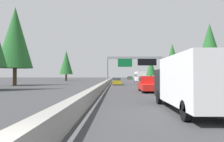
{
  "coord_description": "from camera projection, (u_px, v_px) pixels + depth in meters",
  "views": [
    {
      "loc": [
        -2.97,
        -1.59,
        1.93
      ],
      "look_at": [
        51.97,
        -0.66,
        3.04
      ],
      "focal_mm": 35.9,
      "sensor_mm": 36.0,
      "label": 1
    }
  ],
  "objects": [
    {
      "name": "sign_gantry_overhead",
      "position": [
        136.0,
        62.0,
        50.0
      ],
      "size": [
        0.5,
        12.68,
        6.17
      ],
      "color": "gray",
      "rests_on": "ground"
    },
    {
      "name": "conifer_left_mid",
      "position": [
        66.0,
        62.0,
        80.91
      ],
      "size": [
        4.81,
        4.81,
        10.94
      ],
      "color": "#4C3823",
      "rests_on": "ground"
    },
    {
      "name": "conifer_right_distant",
      "position": [
        165.0,
        66.0,
        95.86
      ],
      "size": [
        4.49,
        4.49,
        10.21
      ],
      "color": "#4C3823",
      "rests_on": "ground"
    },
    {
      "name": "ground_plane",
      "position": [
        110.0,
        82.0,
        62.94
      ],
      "size": [
        320.0,
        320.0,
        0.0
      ],
      "primitive_type": "plane",
      "color": "#38383A"
    },
    {
      "name": "bus_mid_left",
      "position": [
        140.0,
        76.0,
        68.98
      ],
      "size": [
        11.5,
        2.55,
        3.1
      ],
      "color": "white",
      "rests_on": "ground"
    },
    {
      "name": "median_barrier",
      "position": [
        111.0,
        80.0,
        82.95
      ],
      "size": [
        180.0,
        0.56,
        0.9
      ],
      "primitive_type": "cube",
      "color": "gray",
      "rests_on": "ground"
    },
    {
      "name": "sedan_near_center",
      "position": [
        129.0,
        78.0,
        130.31
      ],
      "size": [
        4.4,
        1.8,
        1.47
      ],
      "color": "maroon",
      "rests_on": "ground"
    },
    {
      "name": "conifer_right_near",
      "position": [
        210.0,
        48.0,
        37.02
      ],
      "size": [
        4.68,
        4.68,
        10.63
      ],
      "color": "#4C3823",
      "rests_on": "ground"
    },
    {
      "name": "conifer_right_far",
      "position": [
        151.0,
        67.0,
        86.92
      ],
      "size": [
        3.81,
        3.81,
        8.66
      ],
      "color": "#4C3823",
      "rests_on": "ground"
    },
    {
      "name": "conifer_left_near",
      "position": [
        15.0,
        38.0,
        43.87
      ],
      "size": [
        6.79,
        6.79,
        15.44
      ],
      "color": "#4C3823",
      "rests_on": "ground"
    },
    {
      "name": "shoulder_stripe_right",
      "position": [
        146.0,
        81.0,
        72.74
      ],
      "size": [
        160.0,
        0.16,
        0.01
      ],
      "primitive_type": "cube",
      "color": "silver",
      "rests_on": "ground"
    },
    {
      "name": "box_truck_distant_b",
      "position": [
        190.0,
        81.0,
        12.07
      ],
      "size": [
        8.5,
        2.4,
        2.95
      ],
      "color": "white",
      "rests_on": "ground"
    },
    {
      "name": "sedan_far_right",
      "position": [
        117.0,
        82.0,
        46.32
      ],
      "size": [
        4.4,
        1.8,
        1.47
      ],
      "color": "#AD931E",
      "rests_on": "ground"
    },
    {
      "name": "sedan_mid_center",
      "position": [
        131.0,
        78.0,
        110.74
      ],
      "size": [
        4.4,
        1.8,
        1.47
      ],
      "color": "#2D6B38",
      "rests_on": "ground"
    },
    {
      "name": "pickup_distant_a",
      "position": [
        148.0,
        84.0,
        26.88
      ],
      "size": [
        5.6,
        2.0,
        1.86
      ],
      "color": "red",
      "rests_on": "ground"
    },
    {
      "name": "conifer_right_mid",
      "position": [
        172.0,
        59.0,
        59.35
      ],
      "size": [
        4.58,
        4.58,
        10.4
      ],
      "color": "#4C3823",
      "rests_on": "ground"
    },
    {
      "name": "shoulder_stripe_median",
      "position": [
        112.0,
        81.0,
        72.93
      ],
      "size": [
        160.0,
        0.16,
        0.01
      ],
      "primitive_type": "cube",
      "color": "silver",
      "rests_on": "ground"
    }
  ]
}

